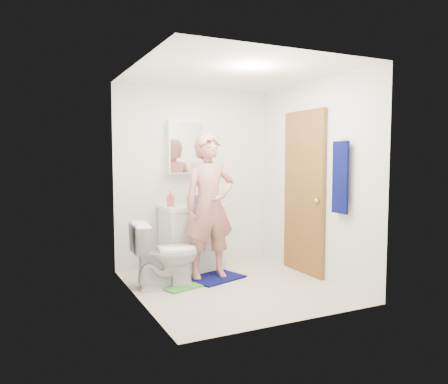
# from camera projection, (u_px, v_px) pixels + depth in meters

# --- Properties ---
(floor) EXTENTS (2.20, 2.40, 0.02)m
(floor) POSITION_uv_depth(u_px,v_px,m) (234.00, 287.00, 4.99)
(floor) COLOR beige
(floor) RESTS_ON ground
(ceiling) EXTENTS (2.20, 2.40, 0.02)m
(ceiling) POSITION_uv_depth(u_px,v_px,m) (234.00, 72.00, 4.79)
(ceiling) COLOR white
(ceiling) RESTS_ON ground
(wall_back) EXTENTS (2.20, 0.02, 2.40)m
(wall_back) POSITION_uv_depth(u_px,v_px,m) (194.00, 177.00, 5.98)
(wall_back) COLOR silver
(wall_back) RESTS_ON ground
(wall_front) EXTENTS (2.20, 0.02, 2.40)m
(wall_front) POSITION_uv_depth(u_px,v_px,m) (297.00, 189.00, 3.80)
(wall_front) COLOR silver
(wall_front) RESTS_ON ground
(wall_left) EXTENTS (0.02, 2.40, 2.40)m
(wall_left) POSITION_uv_depth(u_px,v_px,m) (136.00, 184.00, 4.41)
(wall_left) COLOR silver
(wall_left) RESTS_ON ground
(wall_right) EXTENTS (0.02, 2.40, 2.40)m
(wall_right) POSITION_uv_depth(u_px,v_px,m) (314.00, 179.00, 5.37)
(wall_right) COLOR silver
(wall_right) RESTS_ON ground
(vanity_cabinet) EXTENTS (0.75, 0.55, 0.80)m
(vanity_cabinet) POSITION_uv_depth(u_px,v_px,m) (192.00, 239.00, 5.72)
(vanity_cabinet) COLOR white
(vanity_cabinet) RESTS_ON floor
(countertop) EXTENTS (0.79, 0.59, 0.05)m
(countertop) POSITION_uv_depth(u_px,v_px,m) (192.00, 207.00, 5.68)
(countertop) COLOR white
(countertop) RESTS_ON vanity_cabinet
(sink_basin) EXTENTS (0.40, 0.40, 0.03)m
(sink_basin) POSITION_uv_depth(u_px,v_px,m) (192.00, 206.00, 5.68)
(sink_basin) COLOR white
(sink_basin) RESTS_ON countertop
(faucet) EXTENTS (0.03, 0.03, 0.12)m
(faucet) POSITION_uv_depth(u_px,v_px,m) (187.00, 199.00, 5.84)
(faucet) COLOR silver
(faucet) RESTS_ON countertop
(medicine_cabinet) EXTENTS (0.50, 0.12, 0.70)m
(medicine_cabinet) POSITION_uv_depth(u_px,v_px,m) (185.00, 147.00, 5.82)
(medicine_cabinet) COLOR white
(medicine_cabinet) RESTS_ON wall_back
(mirror_panel) EXTENTS (0.46, 0.01, 0.66)m
(mirror_panel) POSITION_uv_depth(u_px,v_px,m) (187.00, 147.00, 5.76)
(mirror_panel) COLOR white
(mirror_panel) RESTS_ON wall_back
(door) EXTENTS (0.05, 0.80, 2.05)m
(door) POSITION_uv_depth(u_px,v_px,m) (304.00, 193.00, 5.50)
(door) COLOR #966129
(door) RESTS_ON ground
(door_knob) EXTENTS (0.07, 0.07, 0.07)m
(door_knob) POSITION_uv_depth(u_px,v_px,m) (317.00, 201.00, 5.20)
(door_knob) COLOR gold
(door_knob) RESTS_ON door
(towel) EXTENTS (0.03, 0.24, 0.80)m
(towel) POSITION_uv_depth(u_px,v_px,m) (340.00, 177.00, 4.82)
(towel) COLOR #080C4D
(towel) RESTS_ON wall_right
(towel_hook) EXTENTS (0.06, 0.02, 0.02)m
(towel_hook) POSITION_uv_depth(u_px,v_px,m) (344.00, 139.00, 4.80)
(towel_hook) COLOR silver
(towel_hook) RESTS_ON wall_right
(toilet) EXTENTS (0.76, 0.46, 0.76)m
(toilet) POSITION_uv_depth(u_px,v_px,m) (165.00, 254.00, 4.94)
(toilet) COLOR white
(toilet) RESTS_ON floor
(bath_mat) EXTENTS (0.75, 0.64, 0.02)m
(bath_mat) POSITION_uv_depth(u_px,v_px,m) (215.00, 278.00, 5.29)
(bath_mat) COLOR #080C4D
(bath_mat) RESTS_ON floor
(green_rug) EXTENTS (0.50, 0.46, 0.02)m
(green_rug) POSITION_uv_depth(u_px,v_px,m) (179.00, 286.00, 4.95)
(green_rug) COLOR green
(green_rug) RESTS_ON floor
(soap_dispenser) EXTENTS (0.11, 0.11, 0.20)m
(soap_dispenser) POSITION_uv_depth(u_px,v_px,m) (170.00, 199.00, 5.52)
(soap_dispenser) COLOR #AE5155
(soap_dispenser) RESTS_ON countertop
(toothbrush_cup) EXTENTS (0.17, 0.17, 0.11)m
(toothbrush_cup) POSITION_uv_depth(u_px,v_px,m) (196.00, 200.00, 5.82)
(toothbrush_cup) COLOR #5C4292
(toothbrush_cup) RESTS_ON countertop
(man) EXTENTS (0.65, 0.44, 1.73)m
(man) POSITION_uv_depth(u_px,v_px,m) (209.00, 206.00, 5.23)
(man) COLOR #B37065
(man) RESTS_ON bath_mat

